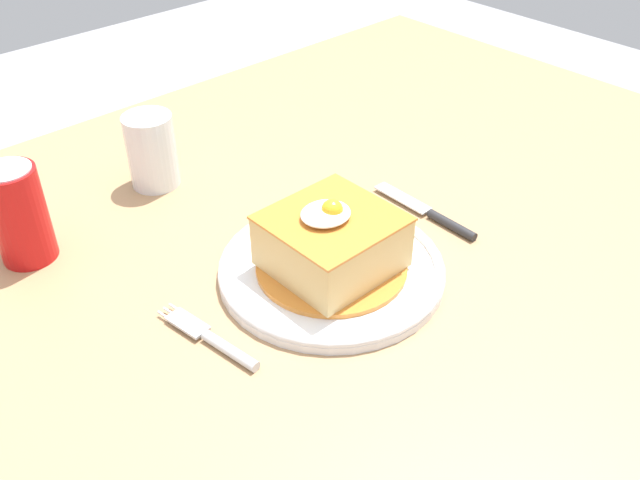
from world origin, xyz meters
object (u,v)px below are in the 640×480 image
Objects in this scene: main_plate at (331,268)px; fork at (216,341)px; knife at (438,217)px; soda_can at (19,214)px; drinking_glass at (152,155)px.

main_plate reaches higher than fork.
soda_can is at bearing 145.58° from knife.
fork is 1.35× the size of drinking_glass.
main_plate is 0.17m from fork.
fork is 0.30m from soda_can.
knife is at bearing -34.42° from soda_can.
main_plate is 0.18m from knife.
main_plate is 2.55× the size of drinking_glass.
drinking_glass reaches higher than knife.
soda_can reaches higher than fork.
drinking_glass reaches higher than main_plate.
drinking_glass is (0.21, 0.04, -0.02)m from soda_can.
soda_can is at bearing 131.65° from main_plate.
soda_can is (-0.25, 0.28, 0.05)m from main_plate.
soda_can is (-0.08, 0.28, 0.06)m from fork.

